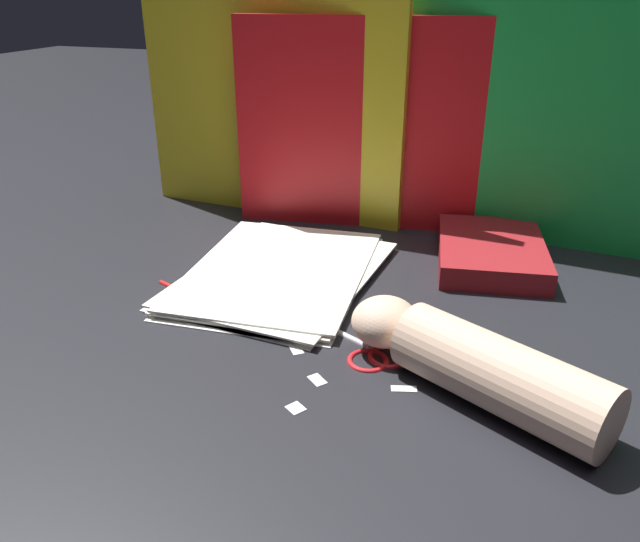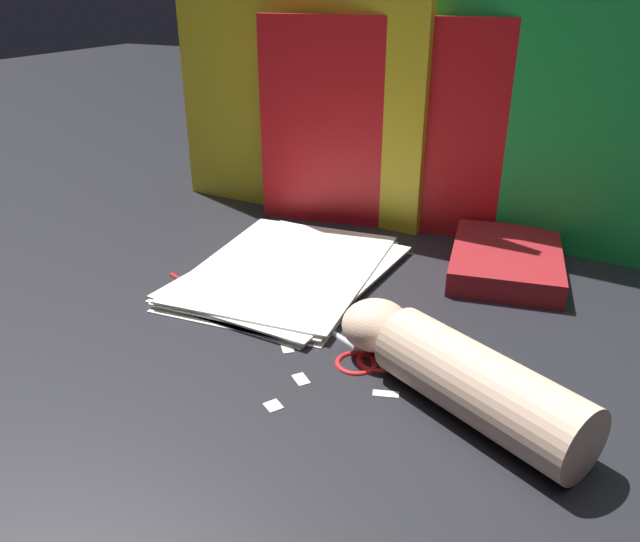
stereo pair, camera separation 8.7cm
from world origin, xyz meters
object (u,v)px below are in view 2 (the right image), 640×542
Objects in this scene: paper_stack at (287,271)px; scissors at (361,347)px; hand_forearm at (455,372)px; book_closed at (506,260)px.

scissors is (0.19, -0.15, -0.00)m from paper_stack.
scissors is at bearing 157.30° from hand_forearm.
book_closed is 0.38m from hand_forearm.
scissors is 0.15m from hand_forearm.
book_closed is at bearing 28.39° from paper_stack.
paper_stack is 2.08× the size of scissors.
hand_forearm is at bearing -22.70° from scissors.
book_closed is 0.80× the size of hand_forearm.
book_closed is 1.41× the size of scissors.
hand_forearm is (0.13, -0.06, 0.04)m from scissors.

